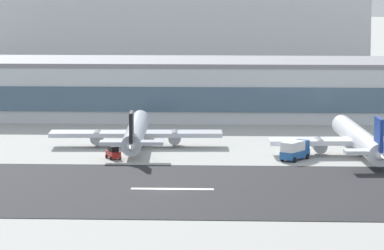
# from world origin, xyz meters

# --- Properties ---
(ground_plane) EXTENTS (1400.00, 1400.00, 0.00)m
(ground_plane) POSITION_xyz_m (0.00, 0.00, 0.00)
(ground_plane) COLOR #A8A8A3
(runway_strip) EXTENTS (800.00, 39.56, 0.08)m
(runway_strip) POSITION_xyz_m (0.00, 0.53, 0.04)
(runway_strip) COLOR #262628
(runway_strip) RESTS_ON ground_plane
(runway_centreline_dash_4) EXTENTS (12.00, 1.20, 0.01)m
(runway_centreline_dash_4) POSITION_xyz_m (1.00, 0.53, 0.09)
(runway_centreline_dash_4) COLOR white
(runway_centreline_dash_4) RESTS_ON runway_strip
(terminal_building) EXTENTS (150.91, 25.87, 12.58)m
(terminal_building) POSITION_xyz_m (9.08, 82.27, 6.29)
(terminal_building) COLOR silver
(terminal_building) RESTS_ON ground_plane
(distant_hotel_block) EXTENTS (139.49, 35.26, 37.66)m
(distant_hotel_block) POSITION_xyz_m (-16.64, 216.93, 18.83)
(distant_hotel_block) COLOR #BCBCC1
(distant_hotel_block) RESTS_ON ground_plane
(airliner_black_tail_gate_0) EXTENTS (31.36, 39.42, 8.22)m
(airliner_black_tail_gate_0) POSITION_xyz_m (-8.05, 38.98, 2.62)
(airliner_black_tail_gate_0) COLOR silver
(airliner_black_tail_gate_0) RESTS_ON ground_plane
(airliner_navy_tail_gate_1) EXTENTS (31.73, 40.95, 8.55)m
(airliner_navy_tail_gate_1) POSITION_xyz_m (31.37, 31.38, 2.73)
(airliner_navy_tail_gate_1) COLOR white
(airliner_navy_tail_gate_1) RESTS_ON ground_plane
(service_box_truck_0) EXTENTS (5.29, 6.33, 3.25)m
(service_box_truck_0) POSITION_xyz_m (19.94, 26.36, 1.79)
(service_box_truck_0) COLOR #23569E
(service_box_truck_0) RESTS_ON ground_plane
(service_baggage_tug_1) EXTENTS (2.97, 3.58, 2.20)m
(service_baggage_tug_1) POSITION_xyz_m (-10.63, 26.34, 1.05)
(service_baggage_tug_1) COLOR #B2231E
(service_baggage_tug_1) RESTS_ON ground_plane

